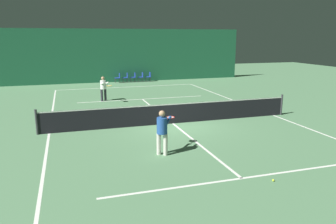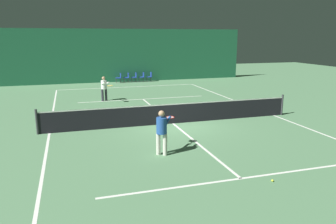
{
  "view_description": "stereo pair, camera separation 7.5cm",
  "coord_description": "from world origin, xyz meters",
  "views": [
    {
      "loc": [
        -4.65,
        -14.14,
        4.0
      ],
      "look_at": [
        -0.66,
        -1.36,
        0.9
      ],
      "focal_mm": 35.0,
      "sensor_mm": 36.0,
      "label": 1
    },
    {
      "loc": [
        -4.57,
        -14.16,
        4.0
      ],
      "look_at": [
        -0.66,
        -1.36,
        0.9
      ],
      "focal_mm": 35.0,
      "sensor_mm": 36.0,
      "label": 2
    }
  ],
  "objects": [
    {
      "name": "court_line_sideline_right",
      "position": [
        5.5,
        0.0,
        0.0
      ],
      "size": [
        0.1,
        23.8,
        0.0
      ],
      "color": "white",
      "rests_on": "ground"
    },
    {
      "name": "court_line_centre",
      "position": [
        0.0,
        0.0,
        0.0
      ],
      "size": [
        0.1,
        12.8,
        0.0
      ],
      "color": "white",
      "rests_on": "ground"
    },
    {
      "name": "courtside_chair_4",
      "position": [
        2.51,
        14.71,
        0.49
      ],
      "size": [
        0.44,
        0.44,
        0.84
      ],
      "rotation": [
        0.0,
        0.0,
        -1.57
      ],
      "color": "#2D2D2D",
      "rests_on": "ground"
    },
    {
      "name": "court_line_sideline_left",
      "position": [
        -5.5,
        0.0,
        0.0
      ],
      "size": [
        0.1,
        23.8,
        0.0
      ],
      "color": "white",
      "rests_on": "ground"
    },
    {
      "name": "player_far",
      "position": [
        -2.45,
        6.54,
        0.9
      ],
      "size": [
        0.7,
        1.34,
        1.55
      ],
      "rotation": [
        0.0,
        0.0,
        -1.28
      ],
      "color": "#2D2D38",
      "rests_on": "ground"
    },
    {
      "name": "courtside_chair_0",
      "position": [
        -0.27,
        14.71,
        0.49
      ],
      "size": [
        0.44,
        0.44,
        0.84
      ],
      "rotation": [
        0.0,
        0.0,
        -1.57
      ],
      "color": "#2D2D2D",
      "rests_on": "ground"
    },
    {
      "name": "player_near",
      "position": [
        -1.63,
        -3.82,
        0.92
      ],
      "size": [
        1.03,
        1.27,
        1.57
      ],
      "rotation": [
        0.0,
        0.0,
        0.97
      ],
      "color": "beige",
      "rests_on": "ground"
    },
    {
      "name": "tennis_net",
      "position": [
        0.0,
        0.0,
        0.51
      ],
      "size": [
        12.0,
        0.1,
        1.07
      ],
      "color": "black",
      "rests_on": "ground"
    },
    {
      "name": "courtside_chair_1",
      "position": [
        0.43,
        14.71,
        0.49
      ],
      "size": [
        0.44,
        0.44,
        0.84
      ],
      "rotation": [
        0.0,
        0.0,
        -1.57
      ],
      "color": "#2D2D2D",
      "rests_on": "ground"
    },
    {
      "name": "backdrop_curtain",
      "position": [
        0.0,
        15.26,
        2.33
      ],
      "size": [
        23.0,
        0.12,
        4.65
      ],
      "color": "#1E5B3D",
      "rests_on": "ground"
    },
    {
      "name": "ground_plane",
      "position": [
        0.0,
        0.0,
        0.0
      ],
      "size": [
        60.0,
        60.0,
        0.0
      ],
      "primitive_type": "plane",
      "color": "#56845B"
    },
    {
      "name": "courtside_chair_3",
      "position": [
        1.82,
        14.71,
        0.49
      ],
      "size": [
        0.44,
        0.44,
        0.84
      ],
      "rotation": [
        0.0,
        0.0,
        -1.57
      ],
      "color": "#2D2D2D",
      "rests_on": "ground"
    },
    {
      "name": "court_line_service_near",
      "position": [
        0.0,
        -6.4,
        0.0
      ],
      "size": [
        8.25,
        0.1,
        0.0
      ],
      "color": "white",
      "rests_on": "ground"
    },
    {
      "name": "tennis_ball",
      "position": [
        0.75,
        -6.85,
        0.03
      ],
      "size": [
        0.07,
        0.07,
        0.07
      ],
      "color": "#D1DB33",
      "rests_on": "ground"
    },
    {
      "name": "court_line_baseline_far",
      "position": [
        0.0,
        11.9,
        0.0
      ],
      "size": [
        11.0,
        0.1,
        0.0
      ],
      "color": "white",
      "rests_on": "ground"
    },
    {
      "name": "court_line_service_far",
      "position": [
        0.0,
        6.4,
        0.0
      ],
      "size": [
        8.25,
        0.1,
        0.0
      ],
      "color": "white",
      "rests_on": "ground"
    },
    {
      "name": "courtside_chair_2",
      "position": [
        1.12,
        14.71,
        0.49
      ],
      "size": [
        0.44,
        0.44,
        0.84
      ],
      "rotation": [
        0.0,
        0.0,
        -1.57
      ],
      "color": "#2D2D2D",
      "rests_on": "ground"
    }
  ]
}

